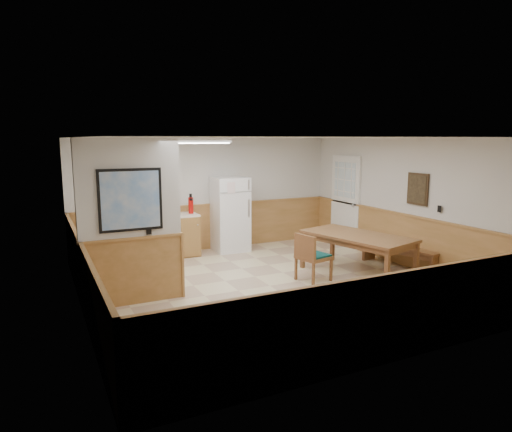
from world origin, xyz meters
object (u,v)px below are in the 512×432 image
refrigerator (230,214)px  soap_bottle (102,215)px  dining_bench (401,250)px  dining_table (357,239)px  fire_extinguisher (191,205)px  dining_chair (310,254)px

refrigerator → soap_bottle: refrigerator is taller
dining_bench → soap_bottle: soap_bottle is taller
dining_table → soap_bottle: 4.96m
refrigerator → fire_extinguisher: refrigerator is taller
refrigerator → dining_chair: refrigerator is taller
refrigerator → dining_table: bearing=-61.7°
fire_extinguisher → dining_table: bearing=-54.4°
dining_table → dining_chair: (-1.01, 0.01, -0.17)m
refrigerator → soap_bottle: (-2.71, 0.05, 0.18)m
dining_table → dining_bench: (1.04, -0.03, -0.32)m
dining_chair → soap_bottle: (-3.08, 2.76, 0.51)m
dining_bench → soap_bottle: size_ratio=8.01×
refrigerator → dining_bench: (2.43, -2.75, -0.48)m
refrigerator → soap_bottle: bearing=-179.8°
dining_bench → fire_extinguisher: 4.39m
soap_bottle → refrigerator: bearing=-1.1°
dining_bench → refrigerator: bearing=120.8°
dining_table → soap_bottle: soap_bottle is taller
soap_bottle → dining_chair: bearing=-41.9°
fire_extinguisher → soap_bottle: fire_extinguisher is taller
dining_bench → dining_table: bearing=167.8°
dining_bench → fire_extinguisher: size_ratio=3.94×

